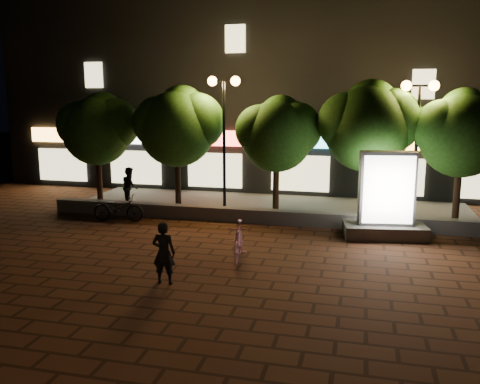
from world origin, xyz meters
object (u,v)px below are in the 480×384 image
(tree_mid, at_px, (278,131))
(scooter_pink, at_px, (238,241))
(tree_far_right, at_px, (464,130))
(ad_kiosk, at_px, (386,203))
(street_lamp_left, at_px, (224,109))
(scooter_parked, at_px, (118,208))
(tree_left, at_px, (178,124))
(rider, at_px, (164,253))
(street_lamp_right, at_px, (418,115))
(pedestrian, at_px, (130,186))
(tree_right, at_px, (369,123))
(tree_far_left, at_px, (98,126))

(tree_mid, height_order, scooter_pink, tree_mid)
(tree_far_right, distance_m, ad_kiosk, 4.13)
(tree_mid, distance_m, street_lamp_left, 2.22)
(tree_mid, distance_m, scooter_parked, 6.60)
(scooter_parked, bearing_deg, street_lamp_left, -64.23)
(tree_left, bearing_deg, ad_kiosk, -16.46)
(scooter_pink, relative_size, rider, 1.13)
(street_lamp_right, bearing_deg, tree_mid, 176.96)
(scooter_pink, relative_size, pedestrian, 1.11)
(pedestrian, bearing_deg, tree_left, -112.80)
(tree_right, height_order, tree_far_right, tree_right)
(tree_right, relative_size, tree_far_right, 1.06)
(tree_far_left, relative_size, tree_mid, 1.03)
(scooter_pink, xyz_separation_m, rider, (-1.33, -2.24, 0.25))
(street_lamp_right, distance_m, rider, 10.46)
(tree_far_right, relative_size, rider, 3.02)
(tree_left, relative_size, ad_kiosk, 1.74)
(scooter_pink, bearing_deg, pedestrian, 129.34)
(tree_mid, relative_size, tree_far_right, 0.95)
(ad_kiosk, xyz_separation_m, scooter_parked, (-9.41, -0.12, -0.64))
(tree_far_left, bearing_deg, scooter_pink, -37.70)
(tree_far_right, distance_m, scooter_parked, 12.57)
(ad_kiosk, xyz_separation_m, scooter_pink, (-4.09, -3.33, -0.60))
(tree_right, bearing_deg, street_lamp_left, -177.19)
(scooter_pink, height_order, rider, rider)
(rider, bearing_deg, tree_left, -76.22)
(tree_far_left, xyz_separation_m, tree_far_right, (14.00, 0.00, 0.08))
(street_lamp_left, relative_size, pedestrian, 3.23)
(ad_kiosk, relative_size, rider, 1.79)
(tree_far_right, distance_m, street_lamp_right, 1.66)
(street_lamp_left, bearing_deg, tree_left, 172.30)
(tree_left, bearing_deg, tree_mid, -0.00)
(tree_mid, relative_size, scooter_parked, 2.39)
(scooter_pink, bearing_deg, tree_right, 50.49)
(tree_far_left, height_order, tree_right, tree_right)
(street_lamp_left, distance_m, scooter_parked, 5.39)
(pedestrian, bearing_deg, street_lamp_left, -119.79)
(tree_right, height_order, scooter_parked, tree_right)
(tree_far_left, relative_size, tree_left, 0.95)
(tree_left, bearing_deg, tree_right, 0.00)
(tree_mid, height_order, tree_far_right, tree_far_right)
(tree_far_left, bearing_deg, street_lamp_left, -2.76)
(rider, bearing_deg, street_lamp_left, -89.60)
(tree_far_left, xyz_separation_m, pedestrian, (1.42, -0.25, -2.41))
(street_lamp_right, xyz_separation_m, scooter_parked, (-10.43, -2.20, -3.40))
(tree_right, relative_size, rider, 3.22)
(tree_mid, bearing_deg, tree_far_right, 0.00)
(scooter_parked, bearing_deg, street_lamp_right, -85.00)
(tree_left, relative_size, scooter_parked, 2.60)
(tree_left, height_order, street_lamp_right, street_lamp_right)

